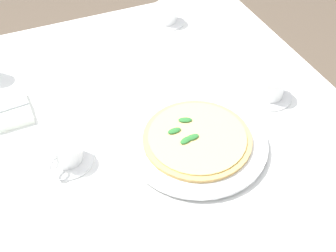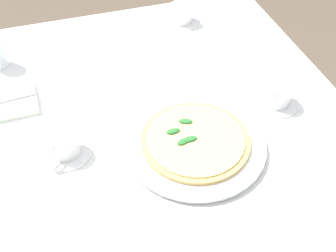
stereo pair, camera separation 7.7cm
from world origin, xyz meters
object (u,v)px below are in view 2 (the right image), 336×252
Objects in this scene: coffee_cup_left_edge at (181,15)px; coffee_cup_right_edge at (64,145)px; pizza_plate at (195,144)px; coffee_cup_far_left at (277,95)px; pizza at (195,140)px.

coffee_cup_left_edge reaches higher than coffee_cup_right_edge.
coffee_cup_far_left is at bearing 17.79° from pizza_plate.
pizza is at bearing -162.30° from coffee_cup_far_left.
pizza_plate is at bearing -162.21° from coffee_cup_far_left.
coffee_cup_right_edge reaches higher than pizza.
coffee_cup_far_left and coffee_cup_right_edge have the same top height.
coffee_cup_far_left is 0.59m from coffee_cup_right_edge.
pizza is at bearing 137.32° from pizza_plate.
pizza is 2.12× the size of coffee_cup_right_edge.
coffee_cup_far_left is (0.27, 0.09, 0.02)m from pizza_plate.
coffee_cup_right_edge is at bearing -133.60° from coffee_cup_left_edge.
coffee_cup_left_edge is at bearing 103.61° from coffee_cup_far_left.
coffee_cup_right_edge is at bearing -178.95° from coffee_cup_far_left.
pizza is 0.29m from coffee_cup_far_left.
pizza is 0.59m from coffee_cup_left_edge.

